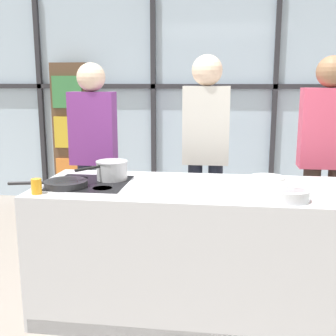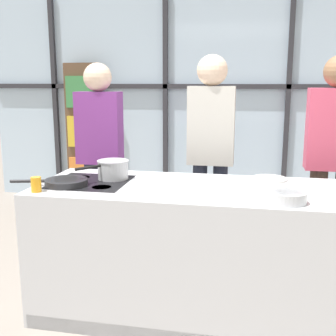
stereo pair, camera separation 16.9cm
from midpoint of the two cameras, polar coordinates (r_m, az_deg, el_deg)
The scene contains 12 objects.
ground_plane at distance 3.17m, azimuth 2.46°, elevation -18.74°, with size 18.00×18.00×0.00m, color gray.
back_window_wall at distance 5.48m, azimuth 5.24°, elevation 9.54°, with size 6.40×0.10×2.80m.
bookshelf at distance 5.72m, azimuth -13.78°, elevation 4.48°, with size 0.46×0.19×1.84m.
demo_island at distance 2.96m, azimuth 2.50°, elevation -11.13°, with size 2.20×0.84×0.91m.
spectator_far_left at distance 3.80m, azimuth -11.31°, elevation 2.74°, with size 0.40×0.25×1.76m.
spectator_center_left at distance 3.60m, azimuth 3.80°, elevation 3.18°, with size 0.39×0.25×1.82m.
spectator_center_right at distance 3.67m, azimuth 19.43°, elevation 2.13°, with size 0.44×0.25×1.80m.
frying_pan at distance 2.91m, azimuth -15.42°, elevation -2.03°, with size 0.51×0.29×0.04m.
saucepan at distance 3.04m, azimuth -9.22°, elevation -0.24°, with size 0.30×0.36×0.14m.
white_plate at distance 3.12m, azimuth 11.78°, elevation -1.26°, with size 0.25×0.25×0.01m, color white.
mixing_bowl at distance 2.56m, azimuth 14.46°, elevation -3.55°, with size 0.22×0.22×0.07m.
juice_glass_near at distance 2.78m, azimuth -19.07°, elevation -2.38°, with size 0.06×0.06×0.10m, color orange.
Camera 1 is at (0.15, -2.74, 1.60)m, focal length 45.00 mm.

